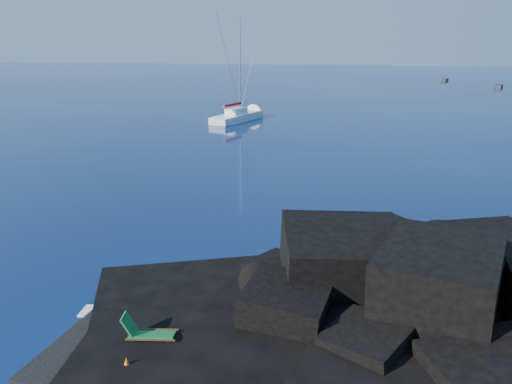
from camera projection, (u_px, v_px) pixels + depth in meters
The scene contains 11 objects.
ground at pixel (49, 351), 17.56m from camera, with size 400.00×400.00×0.00m, color black.
headland at pixel (423, 344), 17.98m from camera, with size 24.00×24.00×3.60m, color black, non-canonical shape.
beach at pixel (175, 358), 17.20m from camera, with size 8.50×6.00×0.70m, color black.
surf_foam at pixel (222, 296), 21.33m from camera, with size 10.00×8.00×0.06m, color white, non-canonical shape.
sailboat at pixel (238, 120), 66.87m from camera, with size 2.74×13.07×13.70m, color white, non-canonical shape.
deck_chair at pixel (152, 329), 17.20m from camera, with size 1.77×0.78×1.22m, color #176930, non-canonical shape.
towel at pixel (239, 346), 17.21m from camera, with size 1.66×0.79×0.04m, color silver.
sunbather at pixel (239, 343), 17.17m from camera, with size 1.58×0.42×0.23m, color tan, non-canonical shape.
marker_cone at pixel (127, 365), 15.86m from camera, with size 0.34×0.34×0.52m, color orange.
distant_boat_a at pixel (444, 81), 129.11m from camera, with size 1.32×4.24×0.57m, color #2A2B30.
distant_boat_b at pixel (498, 88), 111.46m from camera, with size 1.42×4.58×0.61m, color #2B2B30.
Camera 1 is at (10.08, -13.43, 10.55)m, focal length 35.00 mm.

